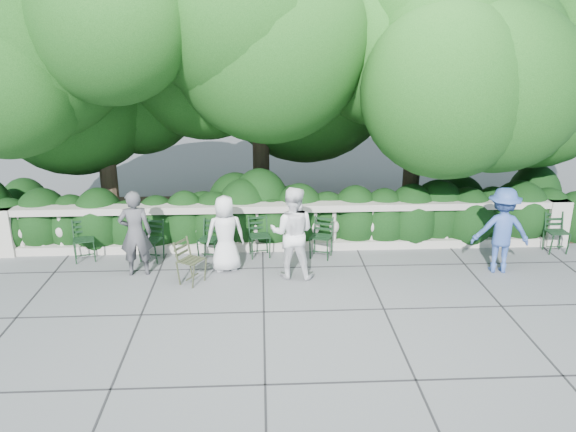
{
  "coord_description": "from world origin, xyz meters",
  "views": [
    {
      "loc": [
        -0.51,
        -9.27,
        4.41
      ],
      "look_at": [
        0.0,
        1.0,
        1.0
      ],
      "focal_mm": 35.0,
      "sensor_mm": 36.0,
      "label": 1
    }
  ],
  "objects_px": {
    "chair_b": "(208,263)",
    "person_casual_man": "(292,233)",
    "chair_c": "(149,263)",
    "chair_a": "(86,263)",
    "chair_e": "(319,260)",
    "chair_d": "(261,259)",
    "person_older_blue": "(502,230)",
    "person_businessman": "(225,234)",
    "chair_weathered": "(199,284)",
    "person_woman_grey": "(135,233)",
    "chair_f": "(557,255)"
  },
  "relations": [
    {
      "from": "person_older_blue",
      "to": "chair_c",
      "type": "bearing_deg",
      "value": 1.79
    },
    {
      "from": "person_businessman",
      "to": "chair_a",
      "type": "bearing_deg",
      "value": -18.12
    },
    {
      "from": "chair_a",
      "to": "person_woman_grey",
      "type": "bearing_deg",
      "value": -42.63
    },
    {
      "from": "chair_b",
      "to": "chair_f",
      "type": "bearing_deg",
      "value": 17.69
    },
    {
      "from": "chair_b",
      "to": "chair_weathered",
      "type": "bearing_deg",
      "value": -77.22
    },
    {
      "from": "chair_d",
      "to": "person_casual_man",
      "type": "distance_m",
      "value": 1.36
    },
    {
      "from": "chair_b",
      "to": "person_woman_grey",
      "type": "xyz_separation_m",
      "value": [
        -1.26,
        -0.48,
        0.82
      ]
    },
    {
      "from": "chair_b",
      "to": "chair_weathered",
      "type": "relative_size",
      "value": 1.0
    },
    {
      "from": "chair_b",
      "to": "chair_d",
      "type": "bearing_deg",
      "value": 24.89
    },
    {
      "from": "chair_c",
      "to": "person_woman_grey",
      "type": "relative_size",
      "value": 0.51
    },
    {
      "from": "chair_e",
      "to": "chair_f",
      "type": "xyz_separation_m",
      "value": [
        4.97,
        0.03,
        0.0
      ]
    },
    {
      "from": "chair_e",
      "to": "chair_weathered",
      "type": "relative_size",
      "value": 1.0
    },
    {
      "from": "chair_b",
      "to": "person_woman_grey",
      "type": "bearing_deg",
      "value": -142.18
    },
    {
      "from": "chair_c",
      "to": "person_older_blue",
      "type": "distance_m",
      "value": 6.87
    },
    {
      "from": "chair_c",
      "to": "person_older_blue",
      "type": "bearing_deg",
      "value": 11.69
    },
    {
      "from": "person_woman_grey",
      "to": "person_older_blue",
      "type": "distance_m",
      "value": 6.88
    },
    {
      "from": "chair_a",
      "to": "chair_e",
      "type": "bearing_deg",
      "value": -17.14
    },
    {
      "from": "chair_f",
      "to": "person_businessman",
      "type": "relative_size",
      "value": 0.57
    },
    {
      "from": "chair_a",
      "to": "chair_d",
      "type": "bearing_deg",
      "value": -15.56
    },
    {
      "from": "person_casual_man",
      "to": "person_older_blue",
      "type": "bearing_deg",
      "value": -168.72
    },
    {
      "from": "chair_b",
      "to": "person_casual_man",
      "type": "height_order",
      "value": "person_casual_man"
    },
    {
      "from": "chair_e",
      "to": "person_businessman",
      "type": "height_order",
      "value": "person_businessman"
    },
    {
      "from": "person_woman_grey",
      "to": "person_businessman",
      "type": "bearing_deg",
      "value": 177.34
    },
    {
      "from": "chair_b",
      "to": "person_older_blue",
      "type": "distance_m",
      "value": 5.71
    },
    {
      "from": "chair_e",
      "to": "person_woman_grey",
      "type": "height_order",
      "value": "person_woman_grey"
    },
    {
      "from": "person_casual_man",
      "to": "person_older_blue",
      "type": "xyz_separation_m",
      "value": [
        3.96,
        0.06,
        -0.04
      ]
    },
    {
      "from": "person_businessman",
      "to": "person_woman_grey",
      "type": "distance_m",
      "value": 1.67
    },
    {
      "from": "chair_b",
      "to": "person_casual_man",
      "type": "distance_m",
      "value": 2.0
    },
    {
      "from": "chair_f",
      "to": "chair_weathered",
      "type": "distance_m",
      "value": 7.35
    },
    {
      "from": "chair_f",
      "to": "person_businessman",
      "type": "height_order",
      "value": "person_businessman"
    },
    {
      "from": "person_businessman",
      "to": "person_older_blue",
      "type": "xyz_separation_m",
      "value": [
        5.21,
        -0.3,
        0.08
      ]
    },
    {
      "from": "chair_d",
      "to": "person_older_blue",
      "type": "relative_size",
      "value": 0.51
    },
    {
      "from": "person_older_blue",
      "to": "chair_weathered",
      "type": "bearing_deg",
      "value": 11.21
    },
    {
      "from": "chair_weathered",
      "to": "person_businessman",
      "type": "xyz_separation_m",
      "value": [
        0.47,
        0.64,
        0.74
      ]
    },
    {
      "from": "chair_d",
      "to": "person_businessman",
      "type": "bearing_deg",
      "value": -151.91
    },
    {
      "from": "chair_e",
      "to": "chair_weathered",
      "type": "distance_m",
      "value": 2.53
    },
    {
      "from": "chair_weathered",
      "to": "chair_c",
      "type": "bearing_deg",
      "value": 77.1
    },
    {
      "from": "chair_a",
      "to": "person_woman_grey",
      "type": "distance_m",
      "value": 1.53
    },
    {
      "from": "chair_weathered",
      "to": "person_older_blue",
      "type": "height_order",
      "value": "person_older_blue"
    },
    {
      "from": "person_businessman",
      "to": "person_casual_man",
      "type": "relative_size",
      "value": 0.86
    },
    {
      "from": "person_older_blue",
      "to": "chair_e",
      "type": "bearing_deg",
      "value": -3.83
    },
    {
      "from": "chair_a",
      "to": "person_woman_grey",
      "type": "xyz_separation_m",
      "value": [
        1.16,
        -0.57,
        0.82
      ]
    },
    {
      "from": "chair_c",
      "to": "chair_weathered",
      "type": "height_order",
      "value": "same"
    },
    {
      "from": "chair_a",
      "to": "chair_weathered",
      "type": "bearing_deg",
      "value": -41.5
    },
    {
      "from": "chair_b",
      "to": "person_businessman",
      "type": "distance_m",
      "value": 0.92
    },
    {
      "from": "chair_b",
      "to": "person_woman_grey",
      "type": "relative_size",
      "value": 0.51
    },
    {
      "from": "chair_c",
      "to": "person_casual_man",
      "type": "xyz_separation_m",
      "value": [
        2.82,
        -0.77,
        0.87
      ]
    },
    {
      "from": "chair_a",
      "to": "chair_d",
      "type": "distance_m",
      "value": 3.49
    },
    {
      "from": "person_woman_grey",
      "to": "person_older_blue",
      "type": "relative_size",
      "value": 0.99
    },
    {
      "from": "chair_a",
      "to": "person_casual_man",
      "type": "relative_size",
      "value": 0.48
    }
  ]
}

